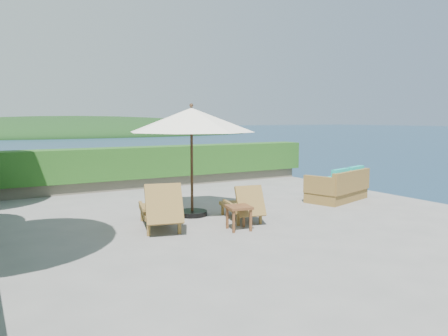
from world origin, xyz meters
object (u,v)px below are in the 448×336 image
patio_umbrella (191,121)px  lounge_left (160,209)px  lounge_right (243,205)px  side_table (239,210)px  wicker_loveseat (339,188)px

patio_umbrella → lounge_left: (-1.11, -0.81, -1.79)m
lounge_right → side_table: size_ratio=2.84×
patio_umbrella → lounge_right: patio_umbrella is taller
patio_umbrella → wicker_loveseat: size_ratio=1.54×
lounge_right → side_table: 0.84m
wicker_loveseat → side_table: bearing=-178.8°
patio_umbrella → lounge_right: 2.26m
side_table → lounge_left: bearing=146.9°
side_table → wicker_loveseat: 4.35m
lounge_left → wicker_loveseat: 5.50m
patio_umbrella → lounge_right: bearing=-53.9°
patio_umbrella → side_table: (0.24, -1.69, -1.80)m
patio_umbrella → lounge_right: (0.75, -1.03, -1.86)m
lounge_right → wicker_loveseat: 3.68m
wicker_loveseat → lounge_left: bearing=167.9°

